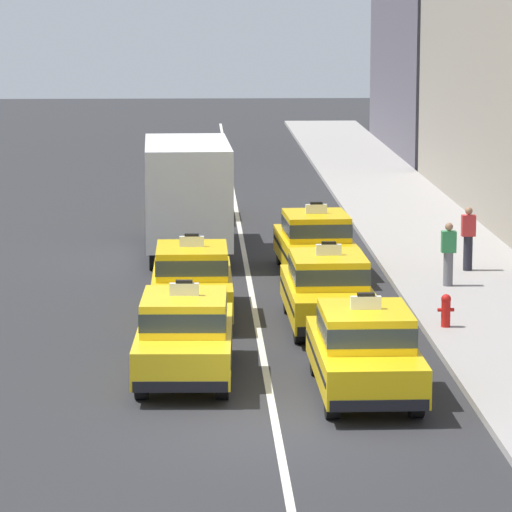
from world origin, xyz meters
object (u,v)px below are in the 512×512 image
at_px(pedestrian_mid_block, 448,254).
at_px(pedestrian_near_crosswalk, 468,238).
at_px(taxi_right_second, 328,289).
at_px(taxi_right_nearest, 365,349).
at_px(taxi_left_second, 192,280).
at_px(box_truck_left_third, 187,192).
at_px(taxi_left_fourth, 190,190).
at_px(taxi_right_third, 316,242).
at_px(taxi_left_nearest, 185,334).
at_px(fire_hydrant, 446,309).

bearing_deg(pedestrian_mid_block, pedestrian_near_crosswalk, 67.36).
distance_m(taxi_right_second, pedestrian_near_crosswalk, 7.35).
bearing_deg(taxi_right_nearest, pedestrian_mid_block, 71.98).
relative_size(taxi_left_second, pedestrian_near_crosswalk, 2.72).
bearing_deg(box_truck_left_third, pedestrian_near_crosswalk, -25.94).
distance_m(taxi_right_second, pedestrian_mid_block, 5.19).
height_order(box_truck_left_third, taxi_left_fourth, box_truck_left_third).
bearing_deg(taxi_right_third, box_truck_left_third, 135.56).
relative_size(taxi_left_nearest, box_truck_left_third, 0.66).
relative_size(taxi_left_second, taxi_right_nearest, 1.00).
bearing_deg(fire_hydrant, taxi_right_second, 164.92).
height_order(taxi_right_second, fire_hydrant, taxi_right_second).
bearing_deg(taxi_right_second, taxi_left_nearest, -125.76).
height_order(taxi_left_nearest, pedestrian_near_crosswalk, taxi_left_nearest).
bearing_deg(pedestrian_near_crosswalk, taxi_right_third, 176.23).
xyz_separation_m(taxi_left_second, taxi_right_second, (3.01, -1.22, 0.00)).
distance_m(taxi_left_nearest, pedestrian_near_crosswalk, 12.71).
distance_m(taxi_left_fourth, taxi_right_second, 17.15).
bearing_deg(taxi_right_nearest, taxi_left_nearest, 157.51).
bearing_deg(taxi_right_second, taxi_right_third, 88.02).
relative_size(taxi_left_nearest, taxi_left_fourth, 1.01).
bearing_deg(box_truck_left_third, taxi_right_second, -71.73).
relative_size(taxi_right_second, taxi_right_third, 0.99).
bearing_deg(pedestrian_near_crosswalk, taxi_left_second, -146.32).
bearing_deg(taxi_right_nearest, taxi_left_second, 114.71).
bearing_deg(taxi_left_fourth, pedestrian_near_crosswalk, -56.02).
height_order(taxi_right_nearest, fire_hydrant, taxi_right_nearest).
bearing_deg(taxi_right_nearest, pedestrian_near_crosswalk, 71.15).
relative_size(taxi_left_fourth, taxi_right_nearest, 1.00).
bearing_deg(pedestrian_mid_block, fire_hydrant, -99.94).
xyz_separation_m(taxi_left_nearest, taxi_left_fourth, (0.03, 21.22, 0.00)).
distance_m(taxi_left_nearest, taxi_left_second, 5.58).
bearing_deg(taxi_right_second, taxi_right_nearest, -88.13).
distance_m(taxi_left_nearest, taxi_left_fourth, 21.22).
distance_m(taxi_left_nearest, box_truck_left_third, 14.00).
bearing_deg(taxi_right_second, box_truck_left_third, 108.27).
height_order(taxi_right_third, fire_hydrant, taxi_right_third).
relative_size(taxi_left_second, taxi_left_fourth, 1.00).
bearing_deg(taxi_left_fourth, box_truck_left_third, -90.54).
relative_size(box_truck_left_third, taxi_right_third, 1.52).
height_order(taxi_right_second, taxi_right_third, same).
xyz_separation_m(taxi_left_fourth, taxi_right_third, (3.32, -10.58, 0.00)).
bearing_deg(taxi_left_nearest, box_truck_left_third, 90.15).
height_order(box_truck_left_third, taxi_right_nearest, box_truck_left_third).
bearing_deg(taxi_right_third, taxi_right_second, -91.98).
xyz_separation_m(taxi_left_fourth, taxi_right_second, (3.10, -16.86, 0.00)).
xyz_separation_m(taxi_left_fourth, pedestrian_mid_block, (6.45, -12.90, 0.07)).
xyz_separation_m(box_truck_left_third, taxi_right_nearest, (3.36, -15.34, -0.90)).
distance_m(taxi_right_third, pedestrian_mid_block, 3.89).
bearing_deg(taxi_right_third, taxi_left_second, -122.49).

